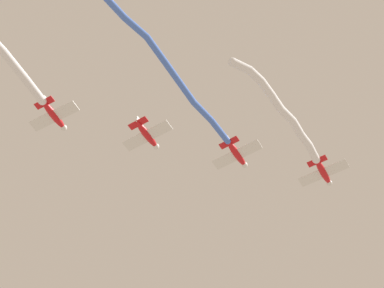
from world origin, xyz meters
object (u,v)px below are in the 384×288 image
object	(u,v)px
airplane_left_wing	(237,154)
airplane_right_wing	(147,135)
airplane_lead	(323,172)
airplane_slot	(54,115)

from	to	relation	value
airplane_left_wing	airplane_right_wing	bearing A→B (deg)	135.19
airplane_lead	airplane_slot	xyz separation A→B (m)	(-31.78, -5.52, 0.75)
airplane_slot	airplane_lead	bearing A→B (deg)	-48.28
airplane_right_wing	airplane_slot	size ratio (longest dim) A/B	0.98
airplane_right_wing	airplane_slot	world-z (taller)	airplane_slot
airplane_left_wing	airplane_slot	distance (m)	21.51
airplane_lead	airplane_left_wing	bearing A→B (deg)	133.42
airplane_left_wing	airplane_slot	xyz separation A→B (m)	(-21.19, -3.68, 0.50)
airplane_lead	airplane_slot	size ratio (longest dim) A/B	0.99
airplane_lead	airplane_left_wing	world-z (taller)	airplane_left_wing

